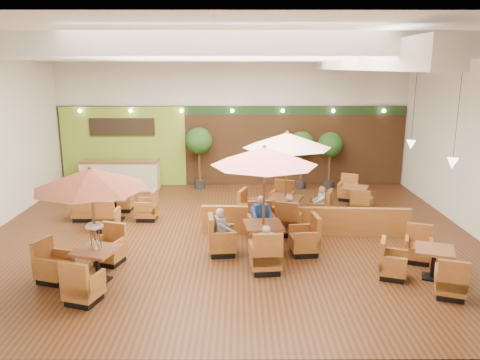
{
  "coord_description": "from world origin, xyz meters",
  "views": [
    {
      "loc": [
        0.26,
        -12.84,
        4.73
      ],
      "look_at": [
        0.3,
        0.5,
        1.5
      ],
      "focal_mm": 35.0,
      "sensor_mm": 36.0,
      "label": 1
    }
  ],
  "objects_px": {
    "table_4": "(421,264)",
    "topiary_2": "(330,147)",
    "diner_1": "(261,214)",
    "booth_divider": "(305,221)",
    "diner_3": "(289,210)",
    "table_1": "(264,182)",
    "table_2": "(286,162)",
    "table_0": "(89,200)",
    "diner_4": "(320,200)",
    "diner_2": "(222,227)",
    "service_counter": "(120,175)",
    "table_3": "(115,207)",
    "diner_0": "(266,243)",
    "topiary_1": "(302,146)",
    "table_5": "(354,198)",
    "topiary_0": "(199,143)"
  },
  "relations": [
    {
      "from": "table_4",
      "to": "topiary_2",
      "type": "height_order",
      "value": "topiary_2"
    },
    {
      "from": "table_4",
      "to": "diner_1",
      "type": "distance_m",
      "value": 4.34
    },
    {
      "from": "booth_divider",
      "to": "diner_3",
      "type": "xyz_separation_m",
      "value": [
        -0.47,
        -0.02,
        0.33
      ]
    },
    {
      "from": "table_1",
      "to": "table_2",
      "type": "xyz_separation_m",
      "value": [
        0.81,
        2.51,
        0.0
      ]
    },
    {
      "from": "booth_divider",
      "to": "table_0",
      "type": "relative_size",
      "value": 2.16
    },
    {
      "from": "booth_divider",
      "to": "diner_1",
      "type": "relative_size",
      "value": 7.4
    },
    {
      "from": "table_1",
      "to": "diner_4",
      "type": "xyz_separation_m",
      "value": [
        1.87,
        2.51,
        -1.21
      ]
    },
    {
      "from": "table_2",
      "to": "diner_1",
      "type": "xyz_separation_m",
      "value": [
        -0.81,
        -1.45,
        -1.18
      ]
    },
    {
      "from": "diner_2",
      "to": "diner_3",
      "type": "relative_size",
      "value": 1.04
    },
    {
      "from": "service_counter",
      "to": "diner_1",
      "type": "bearing_deg",
      "value": -46.39
    },
    {
      "from": "diner_2",
      "to": "service_counter",
      "type": "bearing_deg",
      "value": -162.52
    },
    {
      "from": "table_3",
      "to": "diner_3",
      "type": "relative_size",
      "value": 3.47
    },
    {
      "from": "table_0",
      "to": "diner_0",
      "type": "height_order",
      "value": "table_0"
    },
    {
      "from": "table_0",
      "to": "topiary_1",
      "type": "bearing_deg",
      "value": 72.89
    },
    {
      "from": "topiary_1",
      "to": "diner_2",
      "type": "xyz_separation_m",
      "value": [
        -2.9,
        -6.81,
        -0.95
      ]
    },
    {
      "from": "table_1",
      "to": "diner_3",
      "type": "distance_m",
      "value": 2.05
    },
    {
      "from": "table_5",
      "to": "diner_4",
      "type": "xyz_separation_m",
      "value": [
        -1.46,
        -1.6,
        0.37
      ]
    },
    {
      "from": "table_2",
      "to": "diner_4",
      "type": "relative_size",
      "value": 4.11
    },
    {
      "from": "diner_3",
      "to": "table_5",
      "type": "bearing_deg",
      "value": 64.82
    },
    {
      "from": "table_2",
      "to": "table_3",
      "type": "distance_m",
      "value": 5.56
    },
    {
      "from": "booth_divider",
      "to": "table_0",
      "type": "xyz_separation_m",
      "value": [
        -5.17,
        -3.03,
        1.5
      ]
    },
    {
      "from": "topiary_2",
      "to": "diner_0",
      "type": "xyz_separation_m",
      "value": [
        -2.97,
        -7.87,
        -0.95
      ]
    },
    {
      "from": "table_3",
      "to": "topiary_0",
      "type": "relative_size",
      "value": 1.08
    },
    {
      "from": "booth_divider",
      "to": "table_1",
      "type": "bearing_deg",
      "value": -127.81
    },
    {
      "from": "topiary_2",
      "to": "diner_1",
      "type": "xyz_separation_m",
      "value": [
        -2.97,
        -5.76,
        -0.92
      ]
    },
    {
      "from": "topiary_0",
      "to": "diner_2",
      "type": "relative_size",
      "value": 3.07
    },
    {
      "from": "diner_2",
      "to": "booth_divider",
      "type": "bearing_deg",
      "value": 107.03
    },
    {
      "from": "topiary_2",
      "to": "booth_divider",
      "type": "bearing_deg",
      "value": -107.48
    },
    {
      "from": "diner_1",
      "to": "diner_4",
      "type": "xyz_separation_m",
      "value": [
        1.87,
        1.45,
        -0.03
      ]
    },
    {
      "from": "diner_1",
      "to": "diner_4",
      "type": "relative_size",
      "value": 1.11
    },
    {
      "from": "table_1",
      "to": "topiary_0",
      "type": "bearing_deg",
      "value": 101.59
    },
    {
      "from": "table_5",
      "to": "topiary_2",
      "type": "relative_size",
      "value": 1.19
    },
    {
      "from": "table_1",
      "to": "topiary_1",
      "type": "bearing_deg",
      "value": 68.68
    },
    {
      "from": "service_counter",
      "to": "table_3",
      "type": "relative_size",
      "value": 1.14
    },
    {
      "from": "table_3",
      "to": "diner_2",
      "type": "bearing_deg",
      "value": -37.56
    },
    {
      "from": "table_0",
      "to": "table_1",
      "type": "xyz_separation_m",
      "value": [
        3.88,
        1.55,
        0.02
      ]
    },
    {
      "from": "table_1",
      "to": "diner_0",
      "type": "bearing_deg",
      "value": -96.2
    },
    {
      "from": "service_counter",
      "to": "table_5",
      "type": "relative_size",
      "value": 1.12
    },
    {
      "from": "service_counter",
      "to": "topiary_0",
      "type": "relative_size",
      "value": 1.23
    },
    {
      "from": "diner_3",
      "to": "topiary_1",
      "type": "bearing_deg",
      "value": 97.38
    },
    {
      "from": "booth_divider",
      "to": "diner_1",
      "type": "xyz_separation_m",
      "value": [
        -1.28,
        -0.42,
        0.35
      ]
    },
    {
      "from": "topiary_2",
      "to": "diner_4",
      "type": "xyz_separation_m",
      "value": [
        -1.1,
        -4.3,
        -0.95
      ]
    },
    {
      "from": "table_1",
      "to": "diner_3",
      "type": "relative_size",
      "value": 3.78
    },
    {
      "from": "diner_1",
      "to": "diner_3",
      "type": "bearing_deg",
      "value": -168.12
    },
    {
      "from": "table_2",
      "to": "topiary_2",
      "type": "relative_size",
      "value": 1.33
    },
    {
      "from": "diner_2",
      "to": "diner_4",
      "type": "xyz_separation_m",
      "value": [
        2.93,
        2.51,
        -0.03
      ]
    },
    {
      "from": "topiary_2",
      "to": "diner_1",
      "type": "bearing_deg",
      "value": -117.26
    },
    {
      "from": "booth_divider",
      "to": "table_4",
      "type": "xyz_separation_m",
      "value": [
        2.27,
        -2.87,
        -0.07
      ]
    },
    {
      "from": "table_4",
      "to": "diner_0",
      "type": "distance_m",
      "value": 3.59
    },
    {
      "from": "table_1",
      "to": "diner_4",
      "type": "bearing_deg",
      "value": 47.12
    }
  ]
}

